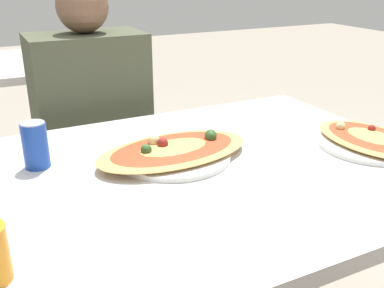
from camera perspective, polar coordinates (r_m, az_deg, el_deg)
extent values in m
cube|color=silver|center=(1.21, 1.65, -3.75)|extent=(1.25, 0.95, 0.04)
cylinder|color=#99999E|center=(1.98, 10.45, -5.64)|extent=(0.05, 0.05, 0.72)
cube|color=#3F2D1E|center=(1.93, -12.18, -3.85)|extent=(0.40, 0.40, 0.04)
cube|color=#3F2D1E|center=(2.00, -14.13, 4.70)|extent=(0.38, 0.03, 0.46)
cylinder|color=#38383D|center=(1.94, -5.34, -11.05)|extent=(0.03, 0.03, 0.42)
cylinder|color=#38383D|center=(1.87, -15.35, -13.26)|extent=(0.03, 0.03, 0.42)
cylinder|color=#38383D|center=(2.22, -8.60, -6.68)|extent=(0.03, 0.03, 0.42)
cylinder|color=#38383D|center=(2.15, -17.29, -8.40)|extent=(0.03, 0.03, 0.42)
cylinder|color=#2D2D38|center=(1.94, -7.88, -10.48)|extent=(0.10, 0.10, 0.46)
cylinder|color=#2D2D38|center=(1.90, -13.43, -11.68)|extent=(0.10, 0.10, 0.46)
cube|color=#474C38|center=(1.79, -12.69, 4.54)|extent=(0.42, 0.25, 0.57)
sphere|color=brown|center=(1.72, -13.77, 16.60)|extent=(0.19, 0.19, 0.19)
cylinder|color=white|center=(1.25, -2.34, -1.46)|extent=(0.32, 0.32, 0.01)
ellipsoid|color=tan|center=(1.25, -2.35, -0.75)|extent=(0.47, 0.28, 0.02)
ellipsoid|color=#B24223|center=(1.24, -2.36, -0.49)|extent=(0.38, 0.23, 0.01)
sphere|color=maroon|center=(1.25, -3.76, 0.11)|extent=(0.03, 0.03, 0.03)
sphere|color=#335928|center=(1.30, 2.42, 1.00)|extent=(0.03, 0.03, 0.03)
sphere|color=#335928|center=(1.22, -5.84, -0.71)|extent=(0.03, 0.03, 0.03)
sphere|color=#335928|center=(1.30, 2.39, 1.10)|extent=(0.04, 0.04, 0.04)
sphere|color=beige|center=(1.27, -4.87, 0.48)|extent=(0.03, 0.03, 0.03)
cylinder|color=#1E47B2|center=(1.25, -19.27, -0.19)|extent=(0.07, 0.07, 0.12)
cylinder|color=silver|center=(1.23, -19.63, 2.52)|extent=(0.06, 0.06, 0.00)
cylinder|color=white|center=(1.43, 21.70, -0.01)|extent=(0.30, 0.30, 0.01)
ellipsoid|color=tan|center=(1.43, 21.79, 0.62)|extent=(0.23, 0.36, 0.02)
ellipsoid|color=#B24223|center=(1.42, 21.82, 0.85)|extent=(0.19, 0.30, 0.01)
sphere|color=maroon|center=(1.48, 21.85, 1.84)|extent=(0.02, 0.02, 0.02)
sphere|color=beige|center=(1.46, 18.42, 2.12)|extent=(0.03, 0.03, 0.03)
cylinder|color=#99999E|center=(2.50, -15.59, -0.04)|extent=(0.05, 0.05, 0.72)
cylinder|color=#99999E|center=(3.16, -18.24, 4.22)|extent=(0.05, 0.05, 0.72)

